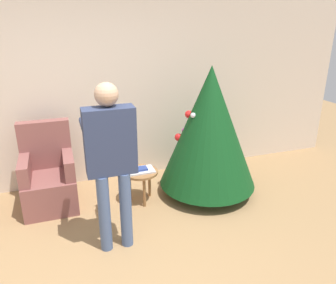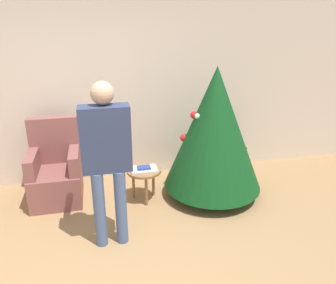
% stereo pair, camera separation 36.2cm
% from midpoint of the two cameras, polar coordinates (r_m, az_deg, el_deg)
% --- Properties ---
extents(wall_back, '(8.00, 0.06, 2.70)m').
position_cam_midpoint_polar(wall_back, '(4.62, -15.79, 9.00)').
color(wall_back, beige).
rests_on(wall_back, ground_plane).
extents(christmas_tree, '(1.27, 1.27, 1.70)m').
position_cam_midpoint_polar(christmas_tree, '(4.19, 4.75, 2.49)').
color(christmas_tree, brown).
rests_on(christmas_tree, ground_plane).
extents(armchair, '(0.62, 0.69, 1.04)m').
position_cam_midpoint_polar(armchair, '(4.41, -22.26, -5.91)').
color(armchair, brown).
rests_on(armchair, ground_plane).
extents(person_standing, '(0.49, 0.57, 1.69)m').
position_cam_midpoint_polar(person_standing, '(3.18, -13.21, -1.94)').
color(person_standing, '#475B84').
rests_on(person_standing, ground_plane).
extents(side_stool, '(0.44, 0.44, 0.42)m').
position_cam_midpoint_polar(side_stool, '(4.19, -7.24, -5.82)').
color(side_stool, olive).
rests_on(side_stool, ground_plane).
extents(laptop, '(0.34, 0.23, 0.02)m').
position_cam_midpoint_polar(laptop, '(4.16, -7.28, -4.97)').
color(laptop, silver).
rests_on(laptop, side_stool).
extents(book, '(0.16, 0.12, 0.02)m').
position_cam_midpoint_polar(book, '(4.15, -7.29, -4.69)').
color(book, navy).
rests_on(book, laptop).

